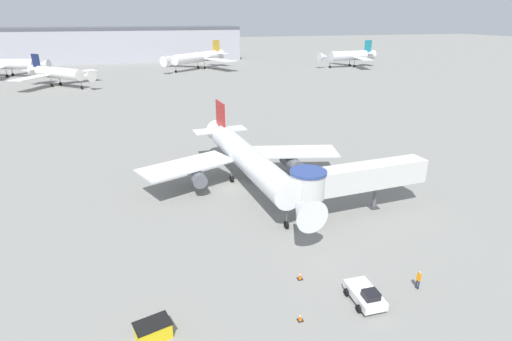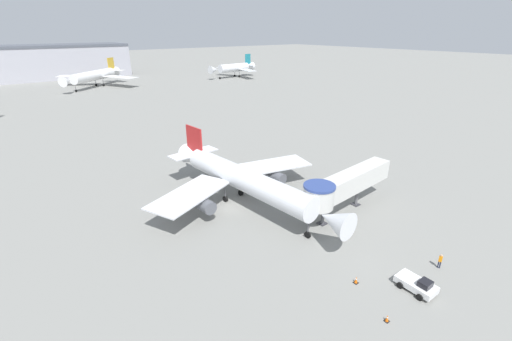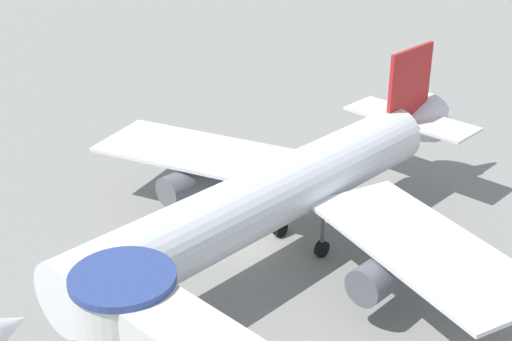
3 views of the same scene
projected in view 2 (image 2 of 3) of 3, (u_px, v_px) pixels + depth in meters
ground_plane at (229, 208)px, 50.25m from camera, size 800.00×800.00×0.00m
main_airplane at (242, 179)px, 49.94m from camera, size 29.04×33.32×9.38m
jet_bridge at (343, 185)px, 46.99m from camera, size 17.51×4.48×6.12m
pushback_tug_white at (417, 284)px, 34.17m from camera, size 2.44×3.82×1.59m
traffic_cone_apron_front at (387, 318)px, 30.62m from camera, size 0.43×0.43×0.72m
traffic_cone_near_nose at (356, 280)px, 35.25m from camera, size 0.47×0.47×0.78m
ground_crew_marshaller at (440, 260)px, 37.21m from camera, size 0.30×0.39×1.77m
background_jet_gold_tail at (95, 75)px, 151.45m from camera, size 32.44×31.73×11.57m
background_jet_teal_tail at (234, 68)px, 181.39m from camera, size 29.27×29.39×11.53m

